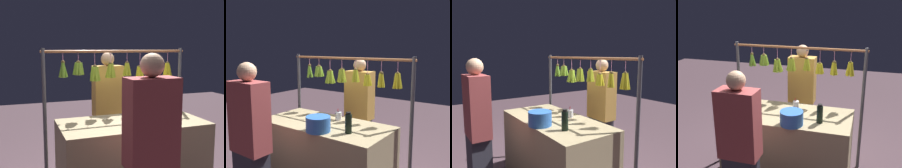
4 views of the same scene
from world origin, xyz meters
TOP-DOWN VIEW (x-y plane):
  - market_counter at (0.00, 0.00)m, footprint 1.59×0.76m
  - display_rack at (0.01, -0.47)m, footprint 1.84×0.14m
  - water_bottle at (-0.43, 0.14)m, footprint 0.07×0.07m
  - blue_bucket at (-0.13, 0.28)m, footprint 0.27×0.27m
  - drink_cup at (-0.05, -0.20)m, footprint 0.08×0.08m
  - vendor_person at (0.01, -0.81)m, footprint 0.39×0.21m
  - customer_person at (0.23, 0.88)m, footprint 0.40×0.22m

SIDE VIEW (x-z plane):
  - market_counter at x=0.00m, z-range 0.00..0.91m
  - vendor_person at x=0.01m, z-range -0.01..1.64m
  - customer_person at x=0.23m, z-range -0.01..1.67m
  - drink_cup at x=-0.05m, z-range 0.89..1.03m
  - blue_bucket at x=-0.13m, z-range 0.91..1.08m
  - water_bottle at x=-0.43m, z-range 0.91..1.13m
  - display_rack at x=0.01m, z-range 0.41..2.12m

